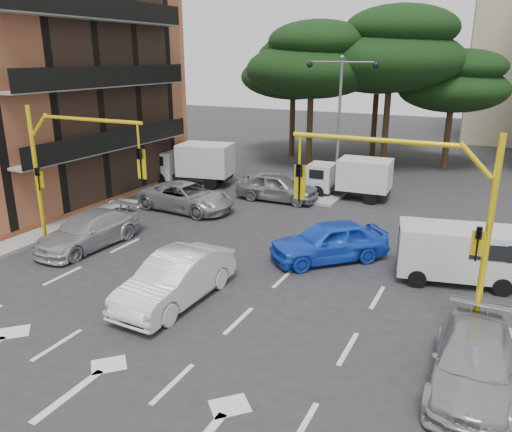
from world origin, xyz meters
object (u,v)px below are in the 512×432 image
(car_white_hatch, at_px, (176,279))
(car_silver_cross_b, at_px, (277,187))
(street_lamp_center, at_px, (340,101))
(box_truck_a, at_px, (191,164))
(van_white, at_px, (458,254))
(signal_mast_left, at_px, (66,161))
(signal_mast_right, at_px, (421,205))
(car_silver_wagon, at_px, (88,231))
(car_silver_cross_a, at_px, (186,197))
(box_truck_b, at_px, (349,178))
(car_silver_parked, at_px, (473,363))
(car_blue_compact, at_px, (329,241))

(car_white_hatch, xyz_separation_m, car_silver_cross_b, (-2.02, 12.76, -0.02))
(street_lamp_center, distance_m, box_truck_a, 10.04)
(van_white, bearing_deg, box_truck_a, -127.74)
(car_silver_cross_b, distance_m, box_truck_a, 6.54)
(street_lamp_center, relative_size, car_silver_cross_b, 1.65)
(van_white, bearing_deg, signal_mast_left, -86.59)
(signal_mast_right, bearing_deg, car_silver_wagon, 176.81)
(car_silver_wagon, relative_size, box_truck_a, 0.92)
(car_silver_wagon, xyz_separation_m, car_silver_cross_a, (0.76, 6.33, 0.01))
(car_white_hatch, distance_m, box_truck_b, 15.17)
(signal_mast_left, distance_m, car_silver_parked, 16.00)
(car_white_hatch, distance_m, car_blue_compact, 6.62)
(van_white, relative_size, box_truck_b, 0.88)
(car_silver_parked, bearing_deg, signal_mast_left, 170.88)
(signal_mast_right, distance_m, car_silver_cross_a, 15.01)
(signal_mast_left, distance_m, car_silver_cross_a, 7.80)
(signal_mast_left, xyz_separation_m, street_lamp_center, (6.80, 14.01, 1.54))
(car_silver_wagon, height_order, box_truck_b, box_truck_b)
(car_silver_cross_b, xyz_separation_m, box_truck_b, (3.50, 2.33, 0.37))
(signal_mast_left, height_order, car_silver_cross_a, signal_mast_left)
(street_lamp_center, height_order, car_silver_cross_b, street_lamp_center)
(van_white, xyz_separation_m, box_truck_a, (-16.66, 7.90, 0.27))
(car_white_hatch, bearing_deg, car_silver_cross_b, 100.58)
(van_white, distance_m, box_truck_a, 18.44)
(signal_mast_right, distance_m, box_truck_b, 14.80)
(car_white_hatch, xyz_separation_m, car_silver_cross_a, (-5.55, 8.85, -0.09))
(signal_mast_left, xyz_separation_m, van_white, (14.53, 4.10, -2.84))
(signal_mast_left, relative_size, car_blue_compact, 1.26)
(box_truck_a, bearing_deg, car_silver_parked, -140.57)
(street_lamp_center, xyz_separation_m, car_silver_parked, (8.70, -16.29, -4.74))
(car_white_hatch, distance_m, car_silver_cross_b, 12.92)
(street_lamp_center, distance_m, car_blue_compact, 11.48)
(car_silver_cross_a, bearing_deg, car_silver_parked, -118.24)
(car_white_hatch, height_order, box_truck_b, box_truck_b)
(car_silver_cross_b, bearing_deg, van_white, -125.74)
(car_silver_wagon, bearing_deg, signal_mast_right, -0.08)
(car_silver_parked, relative_size, box_truck_a, 0.87)
(signal_mast_right, bearing_deg, box_truck_b, 113.52)
(car_silver_cross_a, relative_size, box_truck_b, 1.11)
(car_white_hatch, bearing_deg, box_truck_b, 85.98)
(street_lamp_center, height_order, box_truck_b, street_lamp_center)
(car_white_hatch, height_order, car_blue_compact, car_white_hatch)
(car_white_hatch, relative_size, box_truck_b, 1.05)
(car_silver_parked, xyz_separation_m, box_truck_a, (-17.64, 14.29, 0.64))
(car_white_hatch, relative_size, van_white, 1.19)
(van_white, bearing_deg, car_silver_cross_b, -136.40)
(signal_mast_left, bearing_deg, car_silver_cross_b, 68.66)
(car_silver_wagon, bearing_deg, signal_mast_left, -87.02)
(car_silver_cross_b, relative_size, box_truck_a, 0.87)
(car_silver_cross_a, relative_size, van_white, 1.26)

